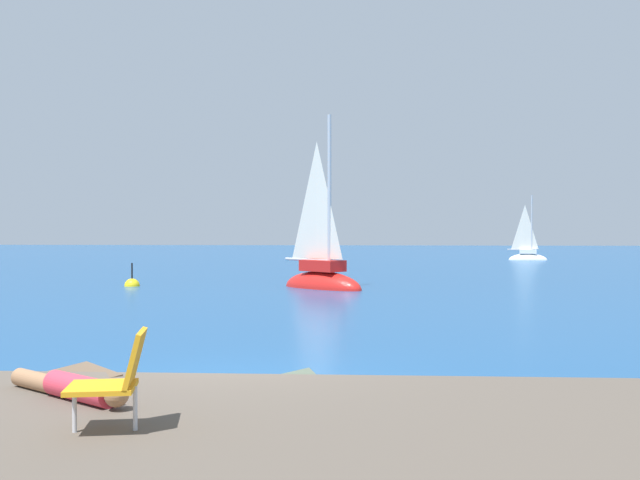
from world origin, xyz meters
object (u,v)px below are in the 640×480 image
object	(u,v)px
sailboat_far	(528,256)
marker_buoy	(132,286)
person_sunbather	(73,387)
sailboat_near	(322,278)
beach_chair	(117,376)

from	to	relation	value
sailboat_far	marker_buoy	distance (m)	30.01
person_sunbather	marker_buoy	world-z (taller)	marker_buoy
sailboat_near	marker_buoy	world-z (taller)	sailboat_near
sailboat_near	sailboat_far	xyz separation A→B (m)	(12.22, 23.52, -0.11)
beach_chair	person_sunbather	bearing A→B (deg)	-63.67
sailboat_near	beach_chair	bearing A→B (deg)	-51.05
sailboat_far	beach_chair	distance (m)	45.58
sailboat_near	marker_buoy	xyz separation A→B (m)	(-7.02, 0.50, -0.36)
beach_chair	marker_buoy	xyz separation A→B (m)	(-6.61, 20.77, -0.96)
sailboat_far	person_sunbather	bearing A→B (deg)	-96.92
person_sunbather	marker_buoy	xyz separation A→B (m)	(-5.84, 19.74, -0.64)
sailboat_near	person_sunbather	xyz separation A→B (m)	(-1.19, -19.24, 0.28)
person_sunbather	marker_buoy	distance (m)	20.59
sailboat_near	person_sunbather	distance (m)	19.28
sailboat_far	person_sunbather	world-z (taller)	sailboat_far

